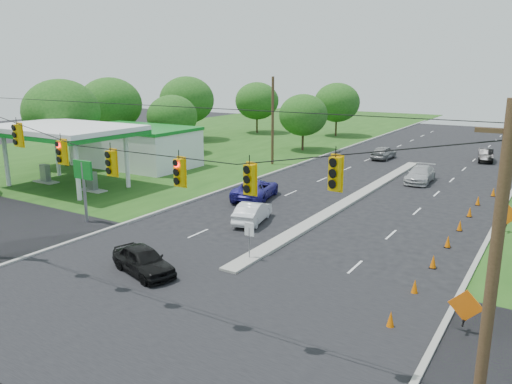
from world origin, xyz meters
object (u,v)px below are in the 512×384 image
Objects in this scene: blue_pickup at (255,189)px; gas_station at (125,143)px; black_sedan at (143,260)px; white_sedan at (253,212)px.

gas_station is at bearing -24.26° from blue_pickup.
gas_station is 27.41m from black_sedan.
gas_station is at bearing 64.87° from black_sedan.
blue_pickup reaches higher than black_sedan.
black_sedan is 15.56m from blue_pickup.
gas_station reaches higher than black_sedan.
white_sedan is (-0.02, 9.93, -0.01)m from black_sedan.
gas_station is at bearing -36.43° from white_sedan.
gas_station is 4.85× the size of black_sedan.
white_sedan is at bearing 106.35° from blue_pickup.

